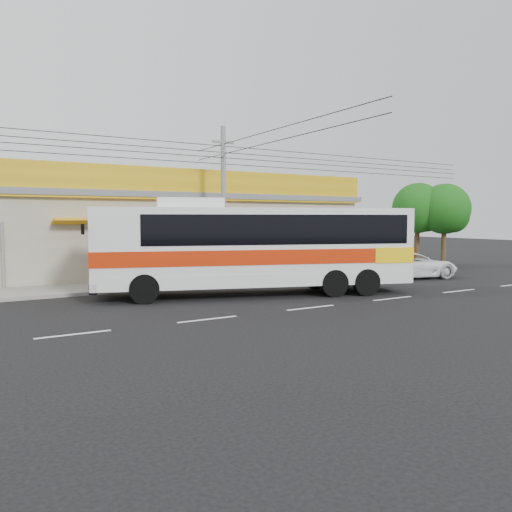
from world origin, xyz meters
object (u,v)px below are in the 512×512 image
Objects in this scene: coach_bus at (260,244)px; utility_pole at (223,154)px; tree_far at (446,211)px; white_car at (411,265)px; tree_near at (419,210)px; motorbike_red at (116,276)px.

utility_pole is (0.55, 4.38, 4.16)m from coach_bus.
utility_pole is at bearing 178.89° from tree_far.
tree_far is at bearing -1.11° from utility_pole.
coach_bus is 2.62× the size of white_car.
coach_bus is 17.09m from tree_far.
utility_pole is 16.20m from tree_far.
utility_pole reaches higher than coach_bus.
coach_bus is at bearing -160.78° from tree_near.
utility_pole reaches higher than tree_far.
motorbike_red is 15.04m from white_car.
utility_pole is at bearing 100.88° from coach_bus.
utility_pole is at bearing 81.19° from white_car.
motorbike_red is at bearing -177.63° from tree_near.
coach_bus is 10.00m from white_car.
tree_near reaches higher than coach_bus.
white_car is at bearing -141.62° from tree_near.
white_car is (14.58, -3.69, 0.08)m from motorbike_red.
tree_near is (15.58, 5.43, 1.61)m from coach_bus.
utility_pole reaches higher than tree_near.
utility_pole reaches higher than white_car.
utility_pole is at bearing -116.30° from motorbike_red.
motorbike_red is (-4.73, 4.59, -1.50)m from coach_bus.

